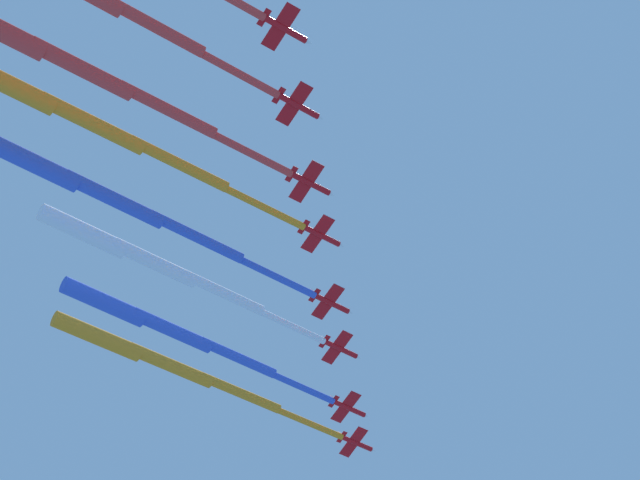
{
  "coord_description": "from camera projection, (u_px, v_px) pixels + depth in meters",
  "views": [
    {
      "loc": [
        -58.84,
        158.3,
        34.73
      ],
      "look_at": [
        0.0,
        0.0,
        212.5
      ],
      "focal_mm": 71.41,
      "sensor_mm": 36.0,
      "label": 1
    }
  ],
  "objects": [
    {
      "name": "jet_port_mid",
      "position": [
        110.0,
        198.0,
        236.12
      ],
      "size": [
        49.82,
        68.91,
        4.33
      ],
      "color": "red"
    },
    {
      "name": "jet_starboard_mid",
      "position": [
        88.0,
        122.0,
        227.04
      ],
      "size": [
        50.62,
        68.39,
        4.31
      ],
      "color": "red"
    },
    {
      "name": "jet_port_outer",
      "position": [
        78.0,
        68.0,
        214.66
      ],
      "size": [
        47.97,
        64.19,
        4.43
      ],
      "color": "red"
    },
    {
      "name": "jet_port_inner",
      "position": [
        169.0,
        330.0,
        260.28
      ],
      "size": [
        45.4,
        62.44,
        4.36
      ],
      "color": "red"
    },
    {
      "name": "jet_lead",
      "position": [
        167.0,
        364.0,
        272.24
      ],
      "size": [
        50.13,
        67.66,
        4.44
      ],
      "color": "red"
    },
    {
      "name": "jet_starboard_inner",
      "position": [
        152.0,
        262.0,
        250.84
      ],
      "size": [
        45.61,
        63.06,
        4.38
      ],
      "color": "red"
    }
  ]
}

